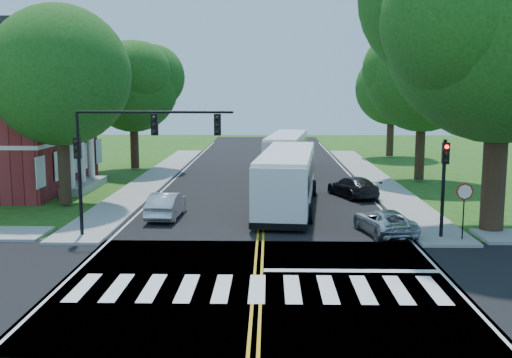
{
  "coord_description": "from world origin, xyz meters",
  "views": [
    {
      "loc": [
        0.4,
        -20.14,
        6.73
      ],
      "look_at": [
        -0.25,
        8.86,
        2.4
      ],
      "focal_mm": 42.0,
      "sensor_mm": 36.0,
      "label": 1
    }
  ],
  "objects_px": {
    "bus_lead": "(287,178)",
    "bus_follow": "(287,152)",
    "signal_nw": "(130,143)",
    "hatchback": "(166,205)",
    "suv": "(384,222)",
    "signal_ne": "(444,175)",
    "dark_sedan": "(353,187)"
  },
  "relations": [
    {
      "from": "hatchback",
      "to": "signal_ne",
      "type": "bearing_deg",
      "value": 164.31
    },
    {
      "from": "bus_follow",
      "to": "suv",
      "type": "height_order",
      "value": "bus_follow"
    },
    {
      "from": "bus_lead",
      "to": "suv",
      "type": "relative_size",
      "value": 3.07
    },
    {
      "from": "signal_ne",
      "to": "bus_follow",
      "type": "distance_m",
      "value": 23.72
    },
    {
      "from": "signal_ne",
      "to": "dark_sedan",
      "type": "bearing_deg",
      "value": 102.97
    },
    {
      "from": "suv",
      "to": "dark_sedan",
      "type": "bearing_deg",
      "value": -101.43
    },
    {
      "from": "bus_lead",
      "to": "suv",
      "type": "distance_m",
      "value": 7.58
    },
    {
      "from": "signal_ne",
      "to": "suv",
      "type": "xyz_separation_m",
      "value": [
        -2.4,
        1.06,
        -2.37
      ]
    },
    {
      "from": "signal_nw",
      "to": "bus_lead",
      "type": "xyz_separation_m",
      "value": [
        7.29,
        7.16,
        -2.63
      ]
    },
    {
      "from": "signal_nw",
      "to": "suv",
      "type": "distance_m",
      "value": 12.3
    },
    {
      "from": "dark_sedan",
      "to": "bus_lead",
      "type": "bearing_deg",
      "value": 21.26
    },
    {
      "from": "suv",
      "to": "bus_follow",
      "type": "bearing_deg",
      "value": -91.76
    },
    {
      "from": "bus_follow",
      "to": "suv",
      "type": "xyz_separation_m",
      "value": [
        3.96,
        -21.75,
        -1.05
      ]
    },
    {
      "from": "hatchback",
      "to": "dark_sedan",
      "type": "bearing_deg",
      "value": -146.09
    },
    {
      "from": "hatchback",
      "to": "suv",
      "type": "height_order",
      "value": "hatchback"
    },
    {
      "from": "signal_ne",
      "to": "suv",
      "type": "bearing_deg",
      "value": 156.07
    },
    {
      "from": "hatchback",
      "to": "dark_sedan",
      "type": "distance_m",
      "value": 12.57
    },
    {
      "from": "signal_ne",
      "to": "bus_lead",
      "type": "bearing_deg",
      "value": 133.43
    },
    {
      "from": "bus_lead",
      "to": "bus_follow",
      "type": "distance_m",
      "value": 15.67
    },
    {
      "from": "signal_ne",
      "to": "bus_lead",
      "type": "height_order",
      "value": "signal_ne"
    },
    {
      "from": "signal_nw",
      "to": "dark_sedan",
      "type": "distance_m",
      "value": 16.31
    },
    {
      "from": "signal_ne",
      "to": "hatchback",
      "type": "distance_m",
      "value": 14.11
    },
    {
      "from": "signal_nw",
      "to": "bus_follow",
      "type": "height_order",
      "value": "signal_nw"
    },
    {
      "from": "bus_lead",
      "to": "hatchback",
      "type": "xyz_separation_m",
      "value": [
        -6.46,
        -2.81,
        -1.05
      ]
    },
    {
      "from": "bus_follow",
      "to": "hatchback",
      "type": "height_order",
      "value": "bus_follow"
    },
    {
      "from": "bus_follow",
      "to": "hatchback",
      "type": "distance_m",
      "value": 19.74
    },
    {
      "from": "suv",
      "to": "dark_sedan",
      "type": "height_order",
      "value": "dark_sedan"
    },
    {
      "from": "bus_follow",
      "to": "dark_sedan",
      "type": "bearing_deg",
      "value": 115.08
    },
    {
      "from": "signal_nw",
      "to": "signal_ne",
      "type": "height_order",
      "value": "signal_nw"
    },
    {
      "from": "signal_ne",
      "to": "dark_sedan",
      "type": "xyz_separation_m",
      "value": [
        -2.51,
        10.9,
        -2.3
      ]
    },
    {
      "from": "signal_nw",
      "to": "signal_ne",
      "type": "relative_size",
      "value": 1.62
    },
    {
      "from": "signal_nw",
      "to": "bus_follow",
      "type": "bearing_deg",
      "value": 71.36
    }
  ]
}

